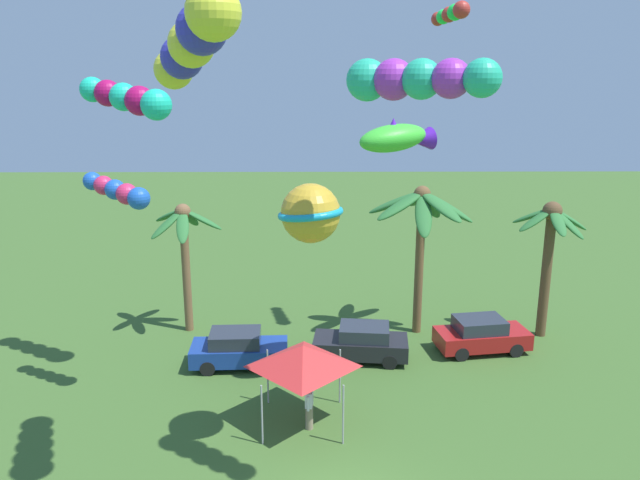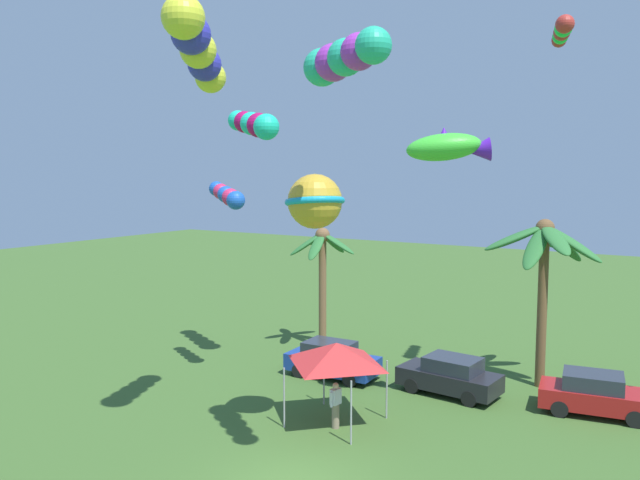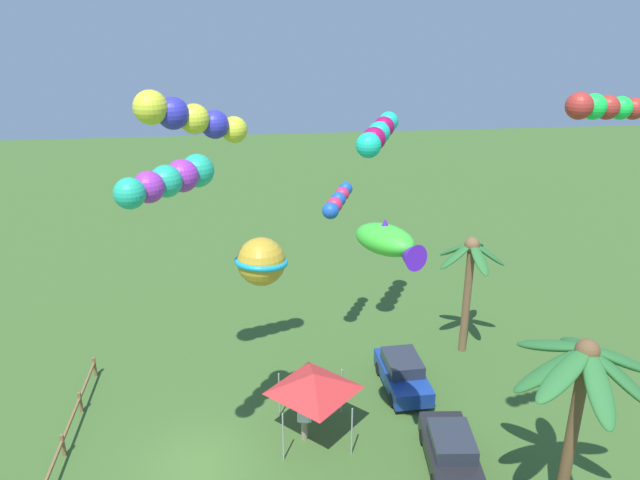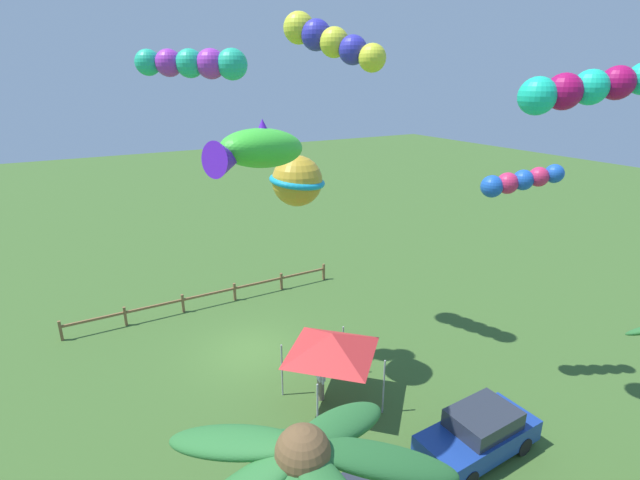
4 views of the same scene
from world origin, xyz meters
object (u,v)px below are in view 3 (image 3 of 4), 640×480
at_px(palm_tree_1, 470,267).
at_px(kite_tube_2, 604,107).
at_px(kite_ball_0, 261,262).
at_px(kite_tube_4, 378,134).
at_px(kite_tube_3, 170,180).
at_px(spectator_0, 304,422).
at_px(parked_car_0, 403,373).
at_px(palm_tree_2, 581,378).
at_px(kite_tube_5, 189,118).
at_px(kite_tube_6, 337,201).
at_px(kite_fish_1, 388,241).
at_px(parked_car_1, 450,449).
at_px(festival_tent, 314,382).

relative_size(palm_tree_1, kite_tube_2, 2.54).
distance_m(kite_ball_0, kite_tube_4, 8.91).
bearing_deg(kite_tube_2, kite_tube_3, -105.52).
bearing_deg(spectator_0, parked_car_0, 122.01).
bearing_deg(palm_tree_1, palm_tree_2, -1.90).
height_order(kite_tube_4, kite_tube_5, kite_tube_5).
xyz_separation_m(spectator_0, kite_tube_5, (-2.54, -3.78, 11.54)).
distance_m(kite_tube_3, kite_tube_6, 11.46).
bearing_deg(palm_tree_2, kite_tube_3, -101.42).
height_order(kite_fish_1, kite_tube_2, kite_tube_2).
relative_size(palm_tree_1, kite_tube_4, 1.65).
relative_size(palm_tree_1, parked_car_1, 1.48).
height_order(kite_tube_2, kite_tube_3, kite_tube_2).
distance_m(palm_tree_2, kite_ball_0, 10.89).
relative_size(parked_car_1, kite_tube_2, 1.71).
bearing_deg(kite_ball_0, kite_tube_2, 57.07).
height_order(parked_car_0, parked_car_1, same).
bearing_deg(kite_tube_2, kite_tube_5, -126.91).
distance_m(festival_tent, kite_tube_5, 10.98).
xyz_separation_m(palm_tree_2, spectator_0, (-4.91, -8.05, -4.70)).
distance_m(spectator_0, kite_tube_5, 12.40).
bearing_deg(kite_tube_3, parked_car_0, 122.04).
distance_m(parked_car_0, kite_tube_3, 14.80).
bearing_deg(kite_tube_2, parked_car_1, -153.02).
bearing_deg(kite_tube_4, kite_tube_5, -63.35).
bearing_deg(palm_tree_1, kite_tube_4, -99.00).
relative_size(parked_car_0, spectator_0, 2.49).
bearing_deg(spectator_0, kite_tube_5, -123.93).
xyz_separation_m(palm_tree_1, kite_ball_0, (5.77, -9.85, 3.29)).
bearing_deg(kite_tube_3, parked_car_1, 92.14).
distance_m(palm_tree_1, parked_car_1, 9.24).
height_order(palm_tree_2, parked_car_0, palm_tree_2).
relative_size(parked_car_0, kite_tube_3, 1.21).
xyz_separation_m(festival_tent, kite_tube_2, (5.72, 6.54, 11.36)).
relative_size(spectator_0, kite_tube_4, 0.44).
bearing_deg(kite_tube_2, kite_tube_6, -158.23).
height_order(parked_car_0, kite_tube_2, kite_tube_2).
relative_size(kite_ball_0, kite_fish_1, 0.88).
height_order(festival_tent, kite_tube_2, kite_tube_2).
height_order(parked_car_0, festival_tent, festival_tent).
distance_m(kite_tube_4, kite_tube_5, 8.74).
distance_m(festival_tent, kite_tube_3, 10.38).
height_order(kite_tube_5, kite_tube_6, kite_tube_5).
relative_size(parked_car_0, kite_tube_4, 1.09).
xyz_separation_m(kite_tube_3, kite_tube_5, (-5.03, 0.19, 0.86)).
bearing_deg(palm_tree_1, spectator_0, -55.92).
xyz_separation_m(spectator_0, kite_tube_4, (-6.40, 3.91, 9.95)).
height_order(kite_fish_1, kite_tube_4, kite_tube_4).
bearing_deg(kite_tube_2, spectator_0, -128.44).
xyz_separation_m(kite_tube_4, kite_tube_5, (3.86, -7.69, 1.59)).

